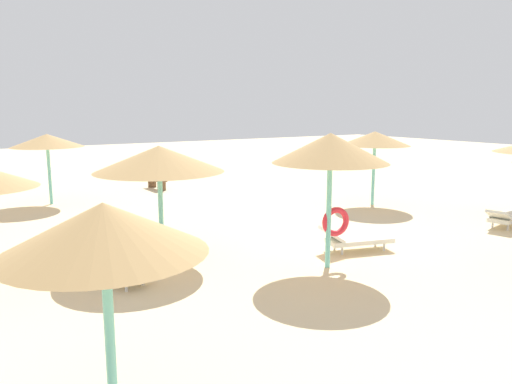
{
  "coord_description": "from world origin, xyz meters",
  "views": [
    {
      "loc": [
        -7.59,
        -8.99,
        3.68
      ],
      "look_at": [
        0.0,
        3.0,
        1.2
      ],
      "focal_mm": 34.04,
      "sensor_mm": 36.0,
      "label": 1
    }
  ],
  "objects_px": {
    "bench_0": "(157,182)",
    "lounger_1": "(506,217)",
    "parasol_4": "(375,139)",
    "parasol_2": "(159,159)",
    "parasol_7": "(47,141)",
    "parasol_3": "(330,150)",
    "lounger_3": "(355,239)",
    "lounger_2": "(119,269)",
    "parasol_0": "(104,229)"
  },
  "relations": [
    {
      "from": "lounger_1",
      "to": "lounger_2",
      "type": "xyz_separation_m",
      "value": [
        -11.68,
        1.51,
        0.02
      ]
    },
    {
      "from": "parasol_0",
      "to": "lounger_2",
      "type": "height_order",
      "value": "parasol_0"
    },
    {
      "from": "parasol_3",
      "to": "parasol_4",
      "type": "distance_m",
      "value": 7.87
    },
    {
      "from": "bench_0",
      "to": "lounger_1",
      "type": "bearing_deg",
      "value": -62.18
    },
    {
      "from": "parasol_2",
      "to": "lounger_3",
      "type": "distance_m",
      "value": 5.37
    },
    {
      "from": "parasol_3",
      "to": "parasol_4",
      "type": "relative_size",
      "value": 1.12
    },
    {
      "from": "lounger_3",
      "to": "bench_0",
      "type": "bearing_deg",
      "value": 93.93
    },
    {
      "from": "parasol_0",
      "to": "parasol_7",
      "type": "distance_m",
      "value": 14.48
    },
    {
      "from": "parasol_4",
      "to": "bench_0",
      "type": "xyz_separation_m",
      "value": [
        -5.67,
        7.84,
        -2.17
      ]
    },
    {
      "from": "parasol_0",
      "to": "parasol_7",
      "type": "relative_size",
      "value": 0.98
    },
    {
      "from": "parasol_0",
      "to": "lounger_1",
      "type": "xyz_separation_m",
      "value": [
        13.1,
        2.94,
        -2.03
      ]
    },
    {
      "from": "parasol_4",
      "to": "lounger_1",
      "type": "height_order",
      "value": "parasol_4"
    },
    {
      "from": "bench_0",
      "to": "parasol_4",
      "type": "bearing_deg",
      "value": -54.11
    },
    {
      "from": "parasol_4",
      "to": "lounger_3",
      "type": "distance_m",
      "value": 6.74
    },
    {
      "from": "lounger_3",
      "to": "bench_0",
      "type": "height_order",
      "value": "lounger_3"
    },
    {
      "from": "bench_0",
      "to": "lounger_2",
      "type": "bearing_deg",
      "value": -114.55
    },
    {
      "from": "parasol_2",
      "to": "parasol_3",
      "type": "bearing_deg",
      "value": -42.07
    },
    {
      "from": "parasol_0",
      "to": "lounger_1",
      "type": "height_order",
      "value": "parasol_0"
    },
    {
      "from": "parasol_0",
      "to": "lounger_1",
      "type": "relative_size",
      "value": 1.32
    },
    {
      "from": "lounger_2",
      "to": "lounger_3",
      "type": "height_order",
      "value": "lounger_2"
    },
    {
      "from": "parasol_2",
      "to": "lounger_2",
      "type": "bearing_deg",
      "value": -139.84
    },
    {
      "from": "parasol_3",
      "to": "parasol_4",
      "type": "height_order",
      "value": "parasol_3"
    },
    {
      "from": "parasol_2",
      "to": "lounger_3",
      "type": "xyz_separation_m",
      "value": [
        4.44,
        -2.11,
        -2.15
      ]
    },
    {
      "from": "parasol_2",
      "to": "parasol_7",
      "type": "distance_m",
      "value": 8.78
    },
    {
      "from": "lounger_3",
      "to": "bench_0",
      "type": "relative_size",
      "value": 1.33
    },
    {
      "from": "parasol_4",
      "to": "lounger_3",
      "type": "bearing_deg",
      "value": -139.69
    },
    {
      "from": "lounger_3",
      "to": "bench_0",
      "type": "distance_m",
      "value": 11.99
    },
    {
      "from": "parasol_2",
      "to": "lounger_1",
      "type": "bearing_deg",
      "value": -14.83
    },
    {
      "from": "parasol_4",
      "to": "lounger_1",
      "type": "bearing_deg",
      "value": -78.55
    },
    {
      "from": "parasol_7",
      "to": "parasol_3",
      "type": "bearing_deg",
      "value": -70.33
    },
    {
      "from": "lounger_1",
      "to": "lounger_2",
      "type": "height_order",
      "value": "lounger_2"
    },
    {
      "from": "lounger_2",
      "to": "lounger_3",
      "type": "bearing_deg",
      "value": -8.73
    },
    {
      "from": "parasol_2",
      "to": "lounger_3",
      "type": "relative_size",
      "value": 1.56
    },
    {
      "from": "parasol_4",
      "to": "lounger_1",
      "type": "xyz_separation_m",
      "value": [
        0.96,
        -4.73,
        -2.21
      ]
    },
    {
      "from": "parasol_4",
      "to": "lounger_1",
      "type": "relative_size",
      "value": 1.4
    },
    {
      "from": "parasol_2",
      "to": "parasol_7",
      "type": "height_order",
      "value": "parasol_2"
    },
    {
      "from": "parasol_0",
      "to": "lounger_1",
      "type": "distance_m",
      "value": 13.58
    },
    {
      "from": "parasol_0",
      "to": "parasol_2",
      "type": "xyz_separation_m",
      "value": [
        2.84,
        5.65,
        0.12
      ]
    },
    {
      "from": "parasol_7",
      "to": "parasol_2",
      "type": "bearing_deg",
      "value": -82.95
    },
    {
      "from": "lounger_2",
      "to": "bench_0",
      "type": "xyz_separation_m",
      "value": [
        5.05,
        11.06,
        0.02
      ]
    },
    {
      "from": "bench_0",
      "to": "parasol_3",
      "type": "bearing_deg",
      "value": -92.8
    },
    {
      "from": "parasol_4",
      "to": "lounger_2",
      "type": "relative_size",
      "value": 1.44
    },
    {
      "from": "lounger_1",
      "to": "lounger_2",
      "type": "relative_size",
      "value": 1.03
    },
    {
      "from": "parasol_7",
      "to": "lounger_1",
      "type": "relative_size",
      "value": 1.34
    },
    {
      "from": "parasol_0",
      "to": "bench_0",
      "type": "bearing_deg",
      "value": 67.36
    },
    {
      "from": "parasol_3",
      "to": "lounger_3",
      "type": "bearing_deg",
      "value": 23.02
    },
    {
      "from": "parasol_4",
      "to": "parasol_7",
      "type": "distance_m",
      "value": 12.35
    },
    {
      "from": "parasol_0",
      "to": "lounger_1",
      "type": "bearing_deg",
      "value": 12.64
    },
    {
      "from": "lounger_1",
      "to": "parasol_7",
      "type": "bearing_deg",
      "value": 134.76
    },
    {
      "from": "parasol_7",
      "to": "parasol_4",
      "type": "bearing_deg",
      "value": -32.87
    }
  ]
}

